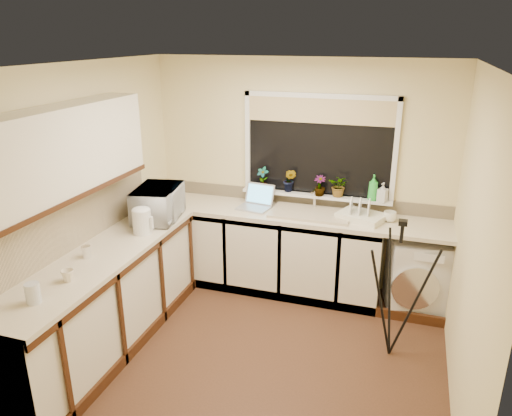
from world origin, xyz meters
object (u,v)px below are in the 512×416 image
(cup_back, at_px, (390,217))
(laptop, at_px, (256,201))
(tripod, at_px, (396,290))
(soap_bottle_clear, at_px, (383,192))
(steel_jar, at_px, (86,252))
(microwave, at_px, (158,203))
(plant_b, at_px, (290,180))
(soap_bottle_green, at_px, (373,188))
(plant_a, at_px, (263,179))
(cup_left, at_px, (68,276))
(plant_c, at_px, (320,186))
(dish_rack, at_px, (362,217))
(kettle, at_px, (142,222))
(plant_d, at_px, (339,186))
(washing_machine, at_px, (416,274))
(glass_jug, at_px, (33,293))

(cup_back, bearing_deg, laptop, 179.83)
(tripod, height_order, soap_bottle_clear, tripod)
(steel_jar, height_order, soap_bottle_clear, soap_bottle_clear)
(microwave, relative_size, cup_back, 4.50)
(plant_b, bearing_deg, tripod, -42.10)
(microwave, bearing_deg, cup_back, -84.65)
(soap_bottle_green, bearing_deg, soap_bottle_clear, -8.11)
(tripod, bearing_deg, plant_a, 155.91)
(laptop, xyz_separation_m, cup_left, (-0.84, -2.03, -0.02))
(laptop, bearing_deg, plant_c, 21.36)
(dish_rack, height_order, steel_jar, steel_jar)
(kettle, height_order, cup_back, kettle)
(microwave, height_order, plant_d, plant_d)
(laptop, relative_size, tripod, 0.30)
(soap_bottle_green, bearing_deg, washing_machine, -21.80)
(plant_c, distance_m, soap_bottle_green, 0.55)
(dish_rack, distance_m, plant_b, 0.87)
(dish_rack, xyz_separation_m, microwave, (-1.95, -0.60, 0.13))
(plant_d, distance_m, soap_bottle_green, 0.35)
(washing_machine, relative_size, steel_jar, 7.54)
(washing_machine, height_order, kettle, kettle)
(laptop, relative_size, cup_left, 3.80)
(soap_bottle_clear, height_order, cup_back, soap_bottle_clear)
(dish_rack, height_order, plant_d, plant_d)
(washing_machine, distance_m, laptop, 1.80)
(plant_d, relative_size, soap_bottle_green, 0.87)
(kettle, distance_m, soap_bottle_clear, 2.40)
(tripod, relative_size, glass_jug, 8.57)
(steel_jar, distance_m, cup_left, 0.42)
(plant_b, relative_size, plant_d, 1.09)
(tripod, distance_m, plant_b, 1.71)
(glass_jug, bearing_deg, steel_jar, 97.84)
(soap_bottle_clear, bearing_deg, plant_a, 179.99)
(steel_jar, bearing_deg, plant_b, 54.69)
(laptop, xyz_separation_m, tripod, (1.52, -0.91, -0.33))
(dish_rack, bearing_deg, microwave, -142.27)
(washing_machine, relative_size, microwave, 1.29)
(kettle, height_order, cup_left, kettle)
(washing_machine, relative_size, soap_bottle_clear, 3.88)
(plant_c, bearing_deg, washing_machine, -9.72)
(microwave, bearing_deg, washing_machine, -87.13)
(glass_jug, height_order, plant_b, plant_b)
(laptop, bearing_deg, tripod, -22.07)
(soap_bottle_clear, xyz_separation_m, cup_back, (0.10, -0.16, -0.20))
(plant_c, relative_size, cup_left, 2.20)
(dish_rack, bearing_deg, cup_left, -113.92)
(soap_bottle_clear, bearing_deg, dish_rack, -132.60)
(washing_machine, height_order, soap_bottle_green, soap_bottle_green)
(plant_c, height_order, cup_back, plant_c)
(plant_d, bearing_deg, plant_a, -178.45)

